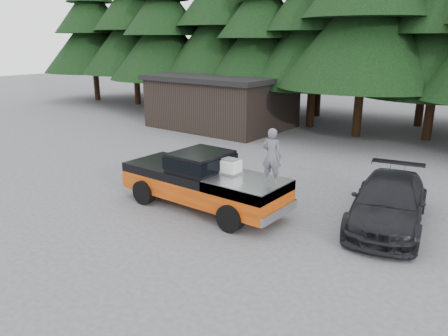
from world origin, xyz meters
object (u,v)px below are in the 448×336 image
Objects in this scene: pickup_truck at (203,189)px; air_compressor at (230,167)px; man_on_bed at (272,156)px; utility_building at (222,101)px; parked_car at (388,202)px.

pickup_truck is 9.79× the size of air_compressor.
utility_building is (-10.70, 11.29, -0.50)m from man_on_bed.
utility_building reaches higher than pickup_truck.
pickup_truck is 14.20m from utility_building.
pickup_truck is 2.90m from man_on_bed.
man_on_bed is 0.20× the size of utility_building.
man_on_bed is at bearing 5.58° from pickup_truck.
pickup_truck is 1.18× the size of parked_car.
air_compressor is 1.65m from man_on_bed.
air_compressor is 14.55m from utility_building.
pickup_truck is at bearing -166.19° from air_compressor.
air_compressor is at bearing 13.74° from pickup_truck.
air_compressor is at bearing -50.97° from utility_building.
pickup_truck is 1.30m from air_compressor.
pickup_truck is at bearing -5.43° from man_on_bed.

